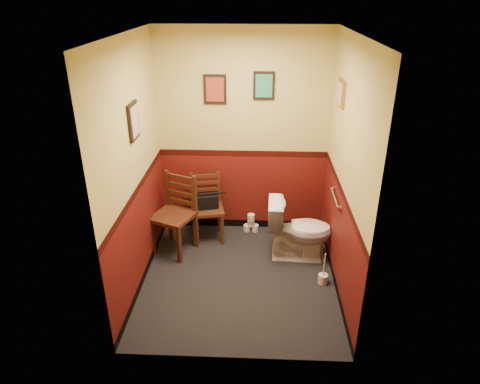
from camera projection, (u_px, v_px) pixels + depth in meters
The scene contains 17 objects.
floor at pixel (239, 278), 5.02m from camera, with size 2.20×2.40×0.00m, color black.
ceiling at pixel (239, 34), 3.85m from camera, with size 2.20×2.40×0.00m, color silver.
wall_back at pixel (243, 136), 5.52m from camera, with size 2.20×2.70×0.00m, color #53120E.
wall_front at pixel (232, 232), 3.35m from camera, with size 2.20×2.70×0.00m, color #53120E.
wall_left at pixel (134, 170), 4.48m from camera, with size 2.40×2.70×0.00m, color #53120E.
wall_right at pixel (346, 174), 4.39m from camera, with size 2.40×2.70×0.00m, color #53120E.
grab_bar at pixel (335, 198), 4.79m from camera, with size 0.05×0.56×0.06m.
framed_print_back_a at pixel (215, 89), 5.25m from camera, with size 0.28×0.04×0.36m.
framed_print_back_b at pixel (264, 86), 5.21m from camera, with size 0.26×0.04×0.34m.
framed_print_left at pixel (134, 121), 4.35m from camera, with size 0.04×0.30×0.38m.
framed_print_right at pixel (341, 93), 4.63m from camera, with size 0.04×0.34×0.28m.
toilet at pixel (299, 230), 5.25m from camera, with size 0.44×0.79×0.78m, color white.
toilet_brush at pixel (323, 278), 4.91m from camera, with size 0.11×0.11×0.40m.
chair_left at pixel (175, 214), 5.37m from camera, with size 0.62×0.62×1.01m.
chair_right at pixel (207, 207), 5.66m from camera, with size 0.49×0.49×0.89m.
handbag at pixel (207, 201), 5.58m from camera, with size 0.32×0.21×0.21m.
tp_stack at pixel (251, 224), 5.93m from camera, with size 0.21×0.13×0.27m.
Camera 1 is at (0.20, -4.08, 3.08)m, focal length 32.00 mm.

